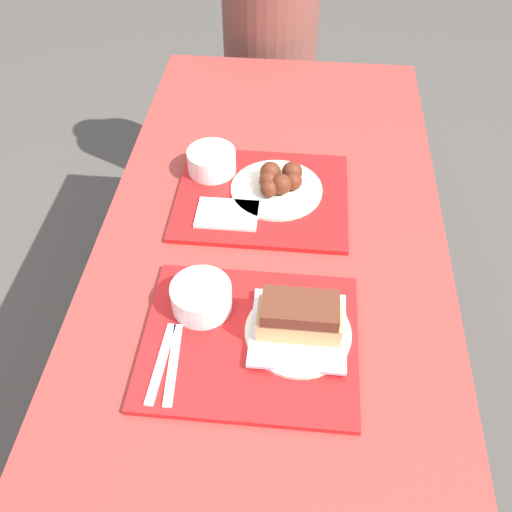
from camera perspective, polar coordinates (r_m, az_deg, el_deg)
The scene contains 13 objects.
ground_plane at distance 1.86m, azimuth 0.93°, elevation -16.71°, with size 12.00×12.00×0.00m, color #4C4742.
picnic_table at distance 1.29m, azimuth 1.29°, elevation -3.33°, with size 0.77×1.71×0.77m.
picnic_bench_far at distance 2.29m, azimuth 3.36°, elevation 13.09°, with size 0.73×0.28×0.48m.
tray_near at distance 1.07m, azimuth -0.58°, elevation -8.43°, with size 0.40×0.34×0.01m.
tray_far at distance 1.35m, azimuth 0.62°, elevation 5.96°, with size 0.40×0.34×0.01m.
bowl_coleslaw_near at distance 1.09m, azimuth -5.49°, elevation -4.02°, with size 0.12×0.12×0.06m.
brisket_sandwich_plate at distance 1.05m, azimuth 4.31°, elevation -6.65°, with size 0.20×0.20×0.09m.
plastic_fork_near at distance 1.05m, azimuth -9.48°, elevation -10.50°, with size 0.02×0.17×0.00m.
plastic_knife_near at distance 1.05m, azimuth -8.29°, elevation -10.63°, with size 0.03×0.17×0.00m.
bowl_coleslaw_far at distance 1.40m, azimuth -4.47°, elevation 9.55°, with size 0.12×0.12×0.06m.
wings_plate_far at distance 1.34m, azimuth 2.26°, elevation 7.33°, with size 0.22×0.22×0.06m.
napkin_far at distance 1.29m, azimuth -2.90°, elevation 4.22°, with size 0.14×0.10×0.01m.
person_seated_across at distance 2.10m, azimuth 1.44°, elevation 22.12°, with size 0.33×0.33×0.72m.
Camera 1 is at (0.05, -0.82, 1.66)m, focal length 40.00 mm.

